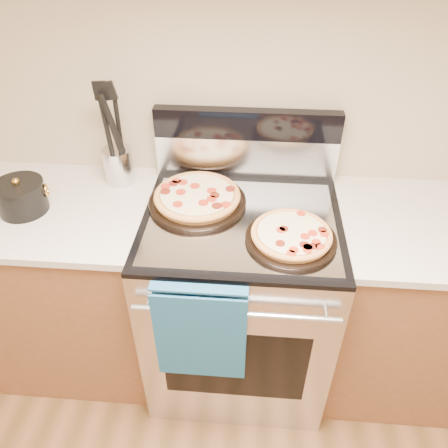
# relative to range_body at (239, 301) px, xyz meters

# --- Properties ---
(wall_back) EXTENTS (4.00, 0.00, 4.00)m
(wall_back) POSITION_rel_range_body_xyz_m (0.00, 0.35, 0.90)
(wall_back) COLOR tan
(wall_back) RESTS_ON ground
(range_body) EXTENTS (0.76, 0.68, 0.90)m
(range_body) POSITION_rel_range_body_xyz_m (0.00, 0.00, 0.00)
(range_body) COLOR #B7B7BC
(range_body) RESTS_ON ground
(oven_window) EXTENTS (0.56, 0.01, 0.40)m
(oven_window) POSITION_rel_range_body_xyz_m (0.00, -0.34, 0.00)
(oven_window) COLOR black
(oven_window) RESTS_ON range_body
(cooktop) EXTENTS (0.76, 0.68, 0.02)m
(cooktop) POSITION_rel_range_body_xyz_m (0.00, 0.00, 0.46)
(cooktop) COLOR black
(cooktop) RESTS_ON range_body
(backsplash_lower) EXTENTS (0.76, 0.06, 0.18)m
(backsplash_lower) POSITION_rel_range_body_xyz_m (0.00, 0.31, 0.56)
(backsplash_lower) COLOR silver
(backsplash_lower) RESTS_ON cooktop
(backsplash_upper) EXTENTS (0.76, 0.06, 0.12)m
(backsplash_upper) POSITION_rel_range_body_xyz_m (0.00, 0.31, 0.71)
(backsplash_upper) COLOR black
(backsplash_upper) RESTS_ON backsplash_lower
(oven_handle) EXTENTS (0.70, 0.03, 0.03)m
(oven_handle) POSITION_rel_range_body_xyz_m (0.00, -0.38, 0.35)
(oven_handle) COLOR silver
(oven_handle) RESTS_ON range_body
(dish_towel) EXTENTS (0.32, 0.05, 0.42)m
(dish_towel) POSITION_rel_range_body_xyz_m (-0.12, -0.38, 0.25)
(dish_towel) COLOR navy
(dish_towel) RESTS_ON oven_handle
(foil_sheet) EXTENTS (0.70, 0.55, 0.01)m
(foil_sheet) POSITION_rel_range_body_xyz_m (0.00, -0.03, 0.47)
(foil_sheet) COLOR gray
(foil_sheet) RESTS_ON cooktop
(cabinet_left) EXTENTS (1.00, 0.62, 0.88)m
(cabinet_left) POSITION_rel_range_body_xyz_m (-0.88, 0.03, -0.01)
(cabinet_left) COLOR brown
(cabinet_left) RESTS_ON ground
(countertop_left) EXTENTS (1.02, 0.64, 0.03)m
(countertop_left) POSITION_rel_range_body_xyz_m (-0.88, 0.03, 0.45)
(countertop_left) COLOR #BDB7A9
(countertop_left) RESTS_ON cabinet_left
(cabinet_right) EXTENTS (1.00, 0.62, 0.88)m
(cabinet_right) POSITION_rel_range_body_xyz_m (0.88, 0.03, -0.01)
(cabinet_right) COLOR brown
(cabinet_right) RESTS_ON ground
(pepperoni_pizza_back) EXTENTS (0.49, 0.49, 0.05)m
(pepperoni_pizza_back) POSITION_rel_range_body_xyz_m (-0.18, 0.07, 0.50)
(pepperoni_pizza_back) COLOR #BA7C39
(pepperoni_pizza_back) RESTS_ON foil_sheet
(pepperoni_pizza_front) EXTENTS (0.42, 0.42, 0.04)m
(pepperoni_pizza_front) POSITION_rel_range_body_xyz_m (0.18, -0.13, 0.50)
(pepperoni_pizza_front) COLOR #BA7C39
(pepperoni_pizza_front) RESTS_ON foil_sheet
(utensil_crock) EXTENTS (0.16, 0.16, 0.15)m
(utensil_crock) POSITION_rel_range_body_xyz_m (-0.53, 0.23, 0.54)
(utensil_crock) COLOR silver
(utensil_crock) RESTS_ON countertop_left
(saucepan) EXTENTS (0.24, 0.24, 0.11)m
(saucepan) POSITION_rel_range_body_xyz_m (-0.86, -0.01, 0.52)
(saucepan) COLOR black
(saucepan) RESTS_ON countertop_left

